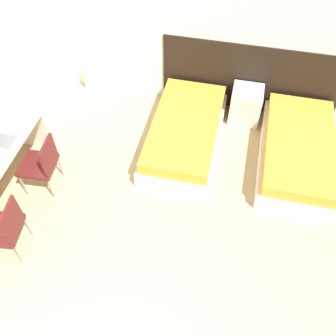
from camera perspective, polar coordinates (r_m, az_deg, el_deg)
wall_back at (r=5.47m, az=4.95°, el=21.39°), size 5.62×0.05×2.70m
headboard_panel at (r=5.84m, az=12.43°, el=13.09°), size 2.65×0.03×1.11m
bed_near_window at (r=5.37m, az=2.61°, el=5.38°), size 0.98×1.87×0.41m
bed_near_door at (r=5.43m, az=19.10°, el=2.46°), size 0.98×1.87×0.41m
nightstand at (r=5.82m, az=11.74°, el=9.43°), size 0.45×0.44×0.53m
radiator at (r=6.29m, az=-8.81°, el=13.32°), size 0.86×0.12×0.50m
chair_near_laptop at (r=4.91m, az=-18.76°, el=0.78°), size 0.46×0.46×0.83m
chair_near_notebook at (r=4.49m, az=-23.73°, el=-8.24°), size 0.48×0.48×0.83m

